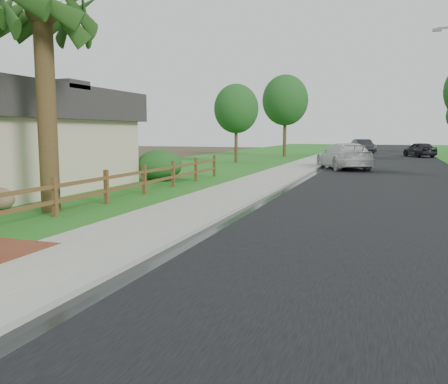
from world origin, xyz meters
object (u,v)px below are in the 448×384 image
at_px(ranch_fence, 127,182).
at_px(white_suv, 344,156).
at_px(dark_car_mid, 420,149).
at_px(palm_tree, 42,8).

height_order(ranch_fence, white_suv, white_suv).
bearing_deg(white_suv, dark_car_mid, -131.97).
bearing_deg(dark_car_mid, white_suv, 49.00).
height_order(ranch_fence, palm_tree, palm_tree).
xyz_separation_m(palm_tree, white_suv, (6.30, 18.92, -4.72)).
bearing_deg(ranch_fence, palm_tree, -103.57).
distance_m(ranch_fence, dark_car_mid, 33.86).
bearing_deg(ranch_fence, dark_car_mid, 71.40).
relative_size(palm_tree, dark_car_mid, 1.69).
bearing_deg(white_suv, palm_tree, 47.53).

